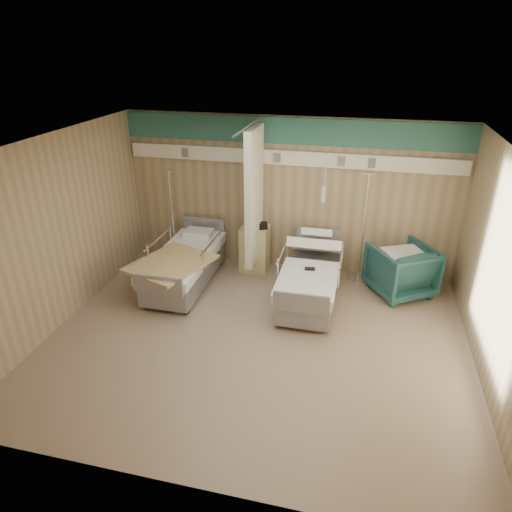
# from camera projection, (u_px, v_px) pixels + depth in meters

# --- Properties ---
(ground) EXTENTS (6.00, 5.00, 0.00)m
(ground) POSITION_uv_depth(u_px,v_px,m) (256.00, 340.00, 6.65)
(ground) COLOR gray
(ground) RESTS_ON ground
(room_walls) EXTENTS (6.04, 5.04, 2.82)m
(room_walls) POSITION_uv_depth(u_px,v_px,m) (258.00, 214.00, 6.07)
(room_walls) COLOR tan
(room_walls) RESTS_ON ground
(bed_right) EXTENTS (1.00, 2.16, 0.63)m
(bed_right) POSITION_uv_depth(u_px,v_px,m) (310.00, 283.00, 7.53)
(bed_right) COLOR silver
(bed_right) RESTS_ON ground
(bed_left) EXTENTS (1.00, 2.16, 0.63)m
(bed_left) POSITION_uv_depth(u_px,v_px,m) (185.00, 269.00, 7.99)
(bed_left) COLOR silver
(bed_left) RESTS_ON ground
(bedside_cabinet) EXTENTS (0.50, 0.48, 0.85)m
(bedside_cabinet) POSITION_uv_depth(u_px,v_px,m) (255.00, 248.00, 8.51)
(bedside_cabinet) COLOR #CFC881
(bedside_cabinet) RESTS_ON ground
(visitor_armchair) EXTENTS (1.30, 1.31, 0.87)m
(visitor_armchair) POSITION_uv_depth(u_px,v_px,m) (401.00, 270.00, 7.70)
(visitor_armchair) COLOR #1C4748
(visitor_armchair) RESTS_ON ground
(waffle_blanket) EXTENTS (0.82, 0.79, 0.07)m
(waffle_blanket) POSITION_uv_depth(u_px,v_px,m) (406.00, 244.00, 7.50)
(waffle_blanket) COLOR white
(waffle_blanket) RESTS_ON visitor_armchair
(iv_stand_right) EXTENTS (0.35, 0.35, 1.97)m
(iv_stand_right) POSITION_uv_depth(u_px,v_px,m) (360.00, 259.00, 8.16)
(iv_stand_right) COLOR silver
(iv_stand_right) RESTS_ON ground
(iv_stand_left) EXTENTS (0.34, 0.34, 1.88)m
(iv_stand_left) POSITION_uv_depth(u_px,v_px,m) (175.00, 246.00, 8.69)
(iv_stand_left) COLOR silver
(iv_stand_left) RESTS_ON ground
(call_remote) EXTENTS (0.17, 0.10, 0.04)m
(call_remote) POSITION_uv_depth(u_px,v_px,m) (310.00, 269.00, 7.27)
(call_remote) COLOR black
(call_remote) RESTS_ON bed_right
(tan_blanket) EXTENTS (1.39, 1.56, 0.04)m
(tan_blanket) POSITION_uv_depth(u_px,v_px,m) (171.00, 263.00, 7.45)
(tan_blanket) COLOR tan
(tan_blanket) RESTS_ON bed_left
(toiletry_bag) EXTENTS (0.25, 0.20, 0.12)m
(toiletry_bag) POSITION_uv_depth(u_px,v_px,m) (261.00, 226.00, 8.24)
(toiletry_bag) COLOR black
(toiletry_bag) RESTS_ON bedside_cabinet
(white_cup) EXTENTS (0.11, 0.11, 0.14)m
(white_cup) POSITION_uv_depth(u_px,v_px,m) (250.00, 224.00, 8.28)
(white_cup) COLOR white
(white_cup) RESTS_ON bedside_cabinet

